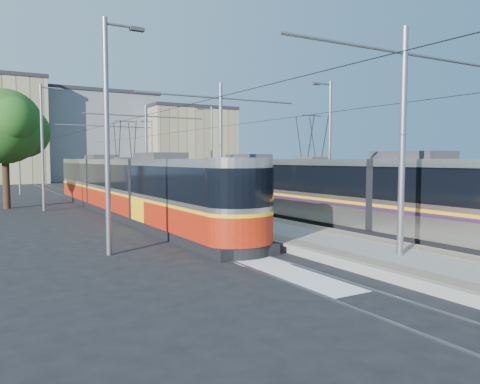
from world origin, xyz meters
TOP-DOWN VIEW (x-y plane):
  - ground at (0.00, 0.00)m, footprint 160.00×160.00m
  - platform at (0.00, 17.00)m, footprint 4.00×50.00m
  - tactile_strip_left at (-1.45, 17.00)m, footprint 0.70×50.00m
  - tactile_strip_right at (1.45, 17.00)m, footprint 0.70×50.00m
  - rails at (0.00, 17.00)m, footprint 8.71×70.00m
  - track_arrow at (-3.60, -3.00)m, footprint 1.20×5.00m
  - tram_left at (-3.60, 13.18)m, footprint 2.43×28.77m
  - tram_right at (3.60, 4.88)m, footprint 2.43×31.27m
  - catenary at (0.00, 14.15)m, footprint 9.20×70.00m
  - street_lamps at (-0.00, 21.00)m, footprint 15.18×38.22m
  - shelter at (0.46, 11.73)m, footprint 0.61×0.96m
  - tree at (-9.13, 20.93)m, footprint 5.47×5.05m
  - building_centre at (6.00, 64.00)m, footprint 18.36×14.28m
  - building_right at (20.00, 58.00)m, footprint 14.28×10.20m

SIDE VIEW (x-z plane):
  - ground at x=0.00m, z-range 0.00..0.00m
  - track_arrow at x=-3.60m, z-range 0.00..0.01m
  - rails at x=0.00m, z-range 0.00..0.03m
  - platform at x=0.00m, z-range 0.00..0.30m
  - tactile_strip_left at x=-1.45m, z-range 0.30..0.31m
  - tactile_strip_right at x=1.45m, z-range 0.30..0.31m
  - shelter at x=0.46m, z-range 0.35..2.43m
  - tram_left at x=-3.60m, z-range -1.04..4.46m
  - tram_right at x=3.60m, z-range -0.89..4.61m
  - street_lamps at x=0.00m, z-range 0.18..8.18m
  - catenary at x=0.00m, z-range 1.02..8.02m
  - tree at x=-9.13m, z-range 1.40..9.34m
  - building_right at x=20.00m, z-range 0.01..11.89m
  - building_centre at x=6.00m, z-range 0.01..13.89m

